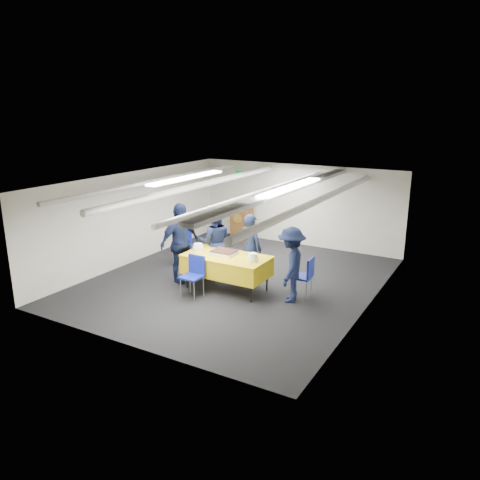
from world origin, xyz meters
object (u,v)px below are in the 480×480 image
(podium, at_px, (242,220))
(sailor_a, at_px, (250,248))
(chair_right, at_px, (305,273))
(chair_near, at_px, (194,272))
(chair_left, at_px, (183,243))
(serving_table, at_px, (227,265))
(sailor_c, at_px, (180,243))
(sheet_cake, at_px, (224,252))
(sailor_b, at_px, (215,242))
(sailor_d, at_px, (291,265))

(podium, xyz_separation_m, sailor_a, (1.90, -2.92, 0.18))
(podium, bearing_deg, chair_right, -43.63)
(chair_near, distance_m, chair_left, 2.24)
(podium, distance_m, chair_near, 4.44)
(serving_table, distance_m, sailor_a, 0.74)
(podium, distance_m, sailor_c, 3.73)
(sheet_cake, xyz_separation_m, sailor_b, (-0.60, 0.56, 0.00))
(serving_table, bearing_deg, sailor_d, 4.92)
(sheet_cake, relative_size, sailor_b, 0.33)
(podium, height_order, chair_left, podium)
(chair_left, distance_m, sailor_a, 2.16)
(chair_left, bearing_deg, chair_near, -47.39)
(sheet_cake, distance_m, chair_right, 1.80)
(sailor_d, bearing_deg, podium, -152.53)
(sheet_cake, distance_m, sailor_b, 0.82)
(chair_right, distance_m, sailor_a, 1.48)
(serving_table, height_order, chair_left, chair_left)
(sailor_c, bearing_deg, sheet_cake, -70.19)
(serving_table, bearing_deg, chair_left, 152.32)
(sailor_a, xyz_separation_m, sailor_c, (-1.38, -0.76, 0.12))
(serving_table, distance_m, chair_left, 2.16)
(sailor_d, bearing_deg, serving_table, -99.67)
(chair_right, distance_m, sailor_d, 0.43)
(sailor_b, bearing_deg, serving_table, 105.14)
(chair_right, height_order, sailor_c, sailor_c)
(sheet_cake, distance_m, chair_near, 0.82)
(sailor_b, distance_m, sailor_d, 2.20)
(chair_right, bearing_deg, chair_near, -152.35)
(sailor_b, bearing_deg, sailor_d, 133.83)
(chair_near, xyz_separation_m, sailor_b, (-0.30, 1.26, 0.29))
(serving_table, xyz_separation_m, sailor_a, (0.21, 0.67, 0.23))
(serving_table, xyz_separation_m, chair_near, (-0.40, -0.65, -0.03))
(chair_right, bearing_deg, serving_table, -165.56)
(chair_left, height_order, sailor_a, sailor_a)
(chair_left, relative_size, sailor_b, 0.53)
(chair_left, height_order, sailor_b, sailor_b)
(sheet_cake, relative_size, chair_left, 0.61)
(podium, xyz_separation_m, chair_right, (3.33, -3.17, -0.08))
(sheet_cake, distance_m, sailor_c, 1.08)
(serving_table, bearing_deg, sailor_a, 72.49)
(serving_table, height_order, chair_right, chair_right)
(podium, height_order, sailor_b, sailor_b)
(chair_right, bearing_deg, sheet_cake, -168.17)
(sheet_cake, xyz_separation_m, podium, (-1.59, 3.54, -0.20))
(chair_left, bearing_deg, podium, 85.04)
(chair_right, xyz_separation_m, sailor_d, (-0.20, -0.30, 0.24))
(chair_near, height_order, sailor_c, sailor_c)
(sheet_cake, bearing_deg, sailor_d, 2.44)
(serving_table, xyz_separation_m, sheet_cake, (-0.10, 0.06, 0.26))
(sailor_c, relative_size, sailor_d, 1.17)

